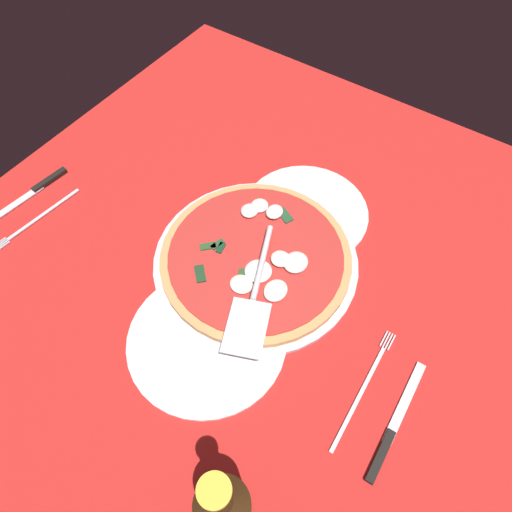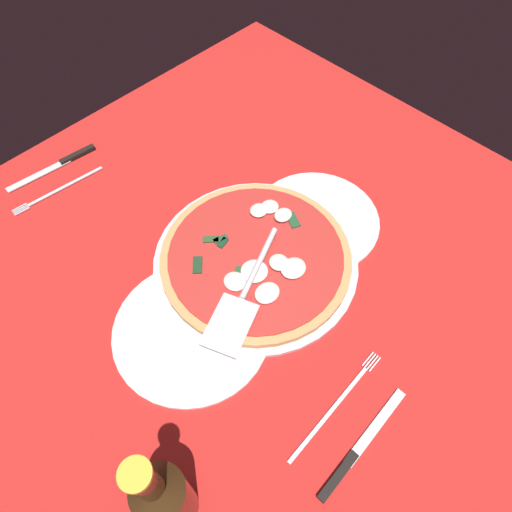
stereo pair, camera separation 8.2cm
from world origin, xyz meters
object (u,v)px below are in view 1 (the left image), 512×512
(pizza, at_px, (257,257))
(dinner_plate_left, at_px, (306,212))
(pizza_server, at_px, (254,296))
(dinner_plate_right, at_px, (207,340))
(place_setting_near, at_px, (36,206))
(beer_bottle, at_px, (224,509))
(place_setting_far, at_px, (378,410))

(pizza, bearing_deg, dinner_plate_left, 174.18)
(dinner_plate_left, distance_m, pizza_server, 0.23)
(dinner_plate_right, height_order, place_setting_near, place_setting_near)
(dinner_plate_left, height_order, dinner_plate_right, same)
(pizza_server, bearing_deg, dinner_plate_right, -40.32)
(dinner_plate_left, bearing_deg, beer_bottle, 19.84)
(dinner_plate_left, distance_m, place_setting_far, 0.38)
(beer_bottle, bearing_deg, pizza, -151.16)
(dinner_plate_right, distance_m, pizza, 0.17)
(place_setting_near, bearing_deg, dinner_plate_right, 91.71)
(pizza_server, bearing_deg, place_setting_near, -105.74)
(dinner_plate_left, height_order, pizza, pizza)
(dinner_plate_right, xyz_separation_m, place_setting_far, (-0.05, 0.27, -0.00))
(place_setting_near, bearing_deg, pizza, 113.73)
(pizza_server, distance_m, place_setting_far, 0.25)
(pizza_server, distance_m, place_setting_near, 0.48)
(dinner_plate_left, xyz_separation_m, pizza_server, (0.22, 0.03, 0.04))
(pizza, height_order, place_setting_far, pizza)
(place_setting_near, bearing_deg, place_setting_far, 97.67)
(beer_bottle, bearing_deg, place_setting_near, -109.26)
(place_setting_near, height_order, place_setting_far, same)
(beer_bottle, bearing_deg, place_setting_far, 156.90)
(dinner_plate_left, xyz_separation_m, beer_bottle, (0.49, 0.18, 0.09))
(beer_bottle, bearing_deg, dinner_plate_right, -136.14)
(pizza, xyz_separation_m, place_setting_near, (0.13, -0.42, -0.02))
(place_setting_near, distance_m, place_setting_far, 0.72)
(dinner_plate_left, distance_m, dinner_plate_right, 0.31)
(dinner_plate_right, relative_size, beer_bottle, 1.01)
(dinner_plate_left, height_order, place_setting_near, place_setting_near)
(place_setting_far, bearing_deg, dinner_plate_right, 98.92)
(pizza_server, xyz_separation_m, place_setting_far, (0.04, 0.25, -0.04))
(pizza, height_order, pizza_server, pizza_server)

